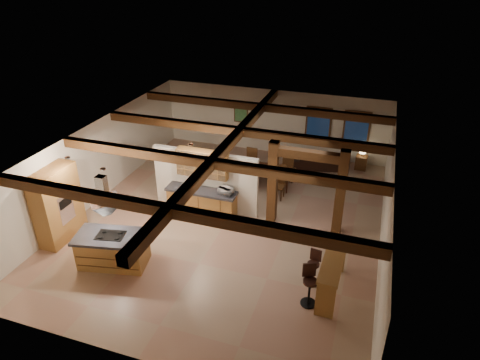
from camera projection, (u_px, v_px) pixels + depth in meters
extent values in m
plane|color=tan|center=(228.00, 220.00, 14.68)|extent=(12.00, 12.00, 0.00)
plane|color=silver|center=(273.00, 122.00, 19.01)|extent=(10.00, 0.00, 10.00)
plane|color=silver|center=(130.00, 312.00, 8.97)|extent=(10.00, 0.00, 10.00)
plane|color=silver|center=(97.00, 162.00, 15.39)|extent=(0.00, 12.00, 12.00)
plane|color=silver|center=(387.00, 208.00, 12.60)|extent=(0.00, 12.00, 12.00)
plane|color=#3B2113|center=(227.00, 142.00, 13.31)|extent=(12.00, 12.00, 0.00)
cube|color=#39200E|center=(169.00, 211.00, 10.03)|extent=(10.00, 0.25, 0.28)
cube|color=#39200E|center=(211.00, 163.00, 12.29)|extent=(10.00, 0.25, 0.28)
cube|color=#39200E|center=(240.00, 131.00, 14.46)|extent=(10.00, 0.25, 0.28)
cube|color=#39200E|center=(262.00, 107.00, 16.72)|extent=(10.00, 0.25, 0.28)
cube|color=#39200E|center=(227.00, 146.00, 13.37)|extent=(0.28, 12.00, 0.28)
cube|color=#39200E|center=(273.00, 182.00, 14.02)|extent=(0.30, 0.30, 2.90)
cube|color=#39200E|center=(341.00, 193.00, 13.41)|extent=(0.30, 0.30, 2.90)
cube|color=#39200E|center=(309.00, 155.00, 13.17)|extent=(2.50, 0.28, 0.28)
cube|color=silver|center=(205.00, 181.00, 14.85)|extent=(3.80, 0.18, 2.20)
cube|color=brown|center=(57.00, 205.00, 13.24)|extent=(0.64, 1.60, 2.40)
cube|color=silver|center=(66.00, 208.00, 13.18)|extent=(0.06, 0.62, 0.95)
cube|color=black|center=(66.00, 203.00, 13.07)|extent=(0.01, 0.50, 0.28)
cube|color=brown|center=(202.00, 203.00, 14.84)|extent=(2.40, 0.60, 0.86)
cube|color=black|center=(201.00, 191.00, 14.62)|extent=(2.50, 0.66, 0.08)
cube|color=brown|center=(203.00, 163.00, 14.35)|extent=(1.80, 0.34, 0.95)
cube|color=silver|center=(200.00, 166.00, 14.20)|extent=(1.74, 0.02, 0.90)
pyramid|color=silver|center=(107.00, 214.00, 11.82)|extent=(1.10, 1.10, 0.45)
cube|color=silver|center=(102.00, 188.00, 11.43)|extent=(0.26, 0.22, 0.73)
cube|color=#39200E|center=(318.00, 126.00, 18.38)|extent=(1.10, 0.05, 1.70)
cube|color=black|center=(318.00, 127.00, 18.36)|extent=(0.95, 0.02, 1.55)
cube|color=#39200E|center=(356.00, 131.00, 17.93)|extent=(1.10, 0.05, 1.70)
cube|color=black|center=(356.00, 131.00, 17.91)|extent=(0.95, 0.02, 1.55)
cube|color=#39200E|center=(241.00, 113.00, 19.26)|extent=(0.65, 0.04, 0.85)
cube|color=#2A6335|center=(241.00, 113.00, 19.24)|extent=(0.55, 0.01, 0.75)
cylinder|color=silver|center=(103.00, 169.00, 11.71)|extent=(0.16, 0.16, 0.03)
cylinder|color=silver|center=(191.00, 145.00, 13.18)|extent=(0.16, 0.16, 0.03)
cylinder|color=silver|center=(67.00, 158.00, 12.35)|extent=(0.16, 0.16, 0.03)
cube|color=brown|center=(113.00, 251.00, 12.41)|extent=(2.06, 1.32, 0.91)
cube|color=black|center=(111.00, 237.00, 12.18)|extent=(2.21, 1.47, 0.08)
cube|color=black|center=(111.00, 235.00, 12.16)|extent=(0.89, 0.68, 0.02)
imported|color=#3E1E0F|center=(265.00, 177.00, 16.67)|extent=(2.11, 1.30, 0.71)
imported|color=black|center=(318.00, 161.00, 18.08)|extent=(2.27, 1.33, 0.62)
imported|color=#B1B1B6|center=(226.00, 191.00, 14.29)|extent=(0.53, 0.43, 0.26)
cube|color=brown|center=(334.00, 260.00, 11.08)|extent=(0.58, 2.12, 0.06)
cube|color=brown|center=(325.00, 300.00, 10.56)|extent=(0.48, 0.12, 1.05)
cube|color=brown|center=(337.00, 255.00, 12.13)|extent=(0.48, 0.12, 1.05)
cube|color=#39200E|center=(361.00, 162.00, 18.01)|extent=(0.48, 0.48, 0.58)
cylinder|color=black|center=(362.00, 154.00, 17.83)|extent=(0.06, 0.06, 0.16)
cone|color=#FFDA99|center=(363.00, 151.00, 17.76)|extent=(0.27, 0.27, 0.17)
cylinder|color=black|center=(310.00, 282.00, 10.82)|extent=(0.37, 0.37, 0.07)
cube|color=black|center=(309.00, 270.00, 10.87)|extent=(0.34, 0.18, 0.41)
cylinder|color=black|center=(309.00, 293.00, 11.00)|extent=(0.06, 0.06, 0.73)
cylinder|color=black|center=(308.00, 303.00, 11.17)|extent=(0.41, 0.41, 0.03)
cylinder|color=black|center=(313.00, 264.00, 11.55)|extent=(0.33, 0.33, 0.06)
cube|color=black|center=(316.00, 255.00, 11.57)|extent=(0.31, 0.09, 0.37)
cylinder|color=black|center=(312.00, 274.00, 11.71)|extent=(0.06, 0.06, 0.64)
cylinder|color=black|center=(311.00, 283.00, 11.86)|extent=(0.37, 0.37, 0.03)
cube|color=#39200E|center=(240.00, 180.00, 16.24)|extent=(0.47, 0.47, 0.06)
cube|color=#39200E|center=(242.00, 168.00, 16.24)|extent=(0.45, 0.08, 0.80)
cylinder|color=#39200E|center=(234.00, 187.00, 16.28)|extent=(0.05, 0.05, 0.45)
cylinder|color=#39200E|center=(243.00, 188.00, 16.16)|extent=(0.05, 0.05, 0.45)
cylinder|color=#39200E|center=(238.00, 183.00, 16.57)|extent=(0.05, 0.05, 0.45)
cylinder|color=#39200E|center=(246.00, 184.00, 16.46)|extent=(0.05, 0.05, 0.45)
cube|color=#39200E|center=(254.00, 164.00, 17.47)|extent=(0.47, 0.47, 0.06)
cube|color=#39200E|center=(252.00, 157.00, 17.10)|extent=(0.45, 0.08, 0.80)
cylinder|color=#39200E|center=(259.00, 168.00, 17.68)|extent=(0.05, 0.05, 0.45)
cylinder|color=#39200E|center=(251.00, 167.00, 17.80)|extent=(0.05, 0.05, 0.45)
cylinder|color=#39200E|center=(256.00, 172.00, 17.39)|extent=(0.05, 0.05, 0.45)
cylinder|color=#39200E|center=(248.00, 170.00, 17.50)|extent=(0.05, 0.05, 0.45)
cube|color=#39200E|center=(278.00, 187.00, 15.76)|extent=(0.47, 0.47, 0.06)
cube|color=#39200E|center=(280.00, 174.00, 15.76)|extent=(0.45, 0.08, 0.80)
cylinder|color=#39200E|center=(272.00, 194.00, 15.79)|extent=(0.05, 0.05, 0.45)
cylinder|color=#39200E|center=(281.00, 196.00, 15.67)|extent=(0.05, 0.05, 0.45)
cylinder|color=#39200E|center=(275.00, 189.00, 16.09)|extent=(0.05, 0.05, 0.45)
cylinder|color=#39200E|center=(284.00, 191.00, 15.97)|extent=(0.05, 0.05, 0.45)
cube|color=#39200E|center=(289.00, 170.00, 16.99)|extent=(0.47, 0.47, 0.06)
cube|color=#39200E|center=(288.00, 163.00, 16.61)|extent=(0.45, 0.08, 0.80)
cylinder|color=#39200E|center=(294.00, 174.00, 17.20)|extent=(0.05, 0.05, 0.45)
cylinder|color=#39200E|center=(286.00, 173.00, 17.31)|extent=(0.05, 0.05, 0.45)
cylinder|color=#39200E|center=(292.00, 178.00, 16.90)|extent=(0.05, 0.05, 0.45)
cylinder|color=#39200E|center=(283.00, 177.00, 17.02)|extent=(0.05, 0.05, 0.45)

